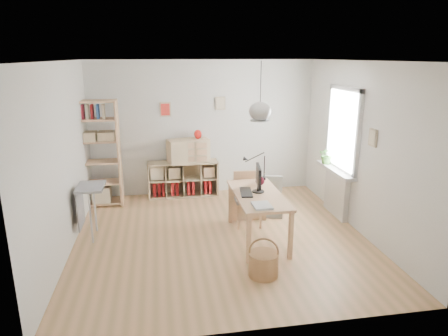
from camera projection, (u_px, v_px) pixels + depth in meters
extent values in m
plane|color=tan|center=(221.00, 237.00, 6.32)|extent=(4.50, 4.50, 0.00)
plane|color=silver|center=(203.00, 128.00, 8.08)|extent=(4.50, 0.00, 4.50)
plane|color=silver|center=(257.00, 210.00, 3.81)|extent=(4.50, 0.00, 4.50)
plane|color=silver|center=(62.00, 161.00, 5.59)|extent=(0.00, 4.50, 4.50)
plane|color=silver|center=(361.00, 149.00, 6.30)|extent=(0.00, 4.50, 4.50)
plane|color=white|center=(220.00, 61.00, 5.58)|extent=(4.50, 4.50, 0.00)
cylinder|color=black|center=(261.00, 86.00, 5.62)|extent=(0.01, 0.01, 0.68)
ellipsoid|color=silver|center=(260.00, 111.00, 5.72)|extent=(0.32, 0.32, 0.27)
cube|color=white|center=(344.00, 130.00, 6.82)|extent=(0.03, 1.00, 1.30)
cube|color=silver|center=(358.00, 136.00, 6.30)|extent=(0.06, 0.08, 1.46)
cube|color=silver|center=(330.00, 125.00, 7.33)|extent=(0.06, 0.08, 1.46)
cube|color=silver|center=(346.00, 89.00, 6.63)|extent=(0.06, 1.16, 0.08)
cube|color=silver|center=(340.00, 168.00, 7.00)|extent=(0.06, 1.16, 0.08)
cube|color=silver|center=(337.00, 193.00, 7.12)|extent=(0.10, 0.80, 0.80)
cube|color=silver|center=(336.00, 170.00, 7.00)|extent=(0.22, 1.20, 0.06)
cube|color=#E1B281|center=(258.00, 195.00, 6.06)|extent=(0.70, 1.50, 0.04)
cube|color=#E1B281|center=(249.00, 239.00, 5.45)|extent=(0.06, 0.06, 0.71)
cube|color=#E1B281|center=(230.00, 203.00, 6.78)|extent=(0.06, 0.06, 0.71)
cube|color=#E1B281|center=(291.00, 236.00, 5.55)|extent=(0.06, 0.06, 0.71)
cube|color=#E1B281|center=(264.00, 201.00, 6.88)|extent=(0.06, 0.06, 0.71)
cube|color=tan|center=(184.00, 195.00, 8.18)|extent=(1.40, 0.38, 0.03)
cube|color=tan|center=(183.00, 163.00, 7.99)|extent=(1.40, 0.38, 0.03)
cube|color=tan|center=(149.00, 181.00, 7.97)|extent=(0.03, 0.38, 0.72)
cube|color=tan|center=(217.00, 177.00, 8.19)|extent=(0.03, 0.38, 0.72)
cube|color=tan|center=(183.00, 176.00, 8.25)|extent=(1.40, 0.02, 0.72)
cube|color=maroon|center=(155.00, 188.00, 8.06)|extent=(0.06, 0.26, 0.30)
cube|color=maroon|center=(159.00, 188.00, 8.07)|extent=(0.05, 0.26, 0.30)
cube|color=maroon|center=(163.00, 188.00, 8.08)|extent=(0.05, 0.26, 0.30)
cube|color=maroon|center=(173.00, 187.00, 8.11)|extent=(0.05, 0.26, 0.30)
cube|color=maroon|center=(177.00, 187.00, 8.13)|extent=(0.05, 0.26, 0.30)
cube|color=maroon|center=(188.00, 186.00, 8.16)|extent=(0.06, 0.26, 0.30)
cube|color=maroon|center=(193.00, 186.00, 8.18)|extent=(0.06, 0.26, 0.30)
cube|color=maroon|center=(205.00, 185.00, 8.22)|extent=(0.06, 0.26, 0.30)
cube|color=maroon|center=(210.00, 185.00, 8.23)|extent=(0.05, 0.26, 0.30)
cube|color=#E1B281|center=(77.00, 155.00, 7.37)|extent=(0.04, 0.38, 2.00)
cube|color=#E1B281|center=(119.00, 153.00, 7.49)|extent=(0.04, 0.38, 2.00)
cube|color=#E1B281|center=(102.00, 202.00, 7.69)|extent=(0.76, 0.38, 0.03)
cube|color=#E1B281|center=(101.00, 182.00, 7.58)|extent=(0.76, 0.38, 0.03)
cube|color=#E1B281|center=(99.00, 162.00, 7.47)|extent=(0.76, 0.38, 0.03)
cube|color=#E1B281|center=(97.00, 141.00, 7.36)|extent=(0.76, 0.38, 0.03)
cube|color=#E1B281|center=(95.00, 119.00, 7.26)|extent=(0.76, 0.38, 0.03)
cube|color=#E1B281|center=(94.00, 101.00, 7.17)|extent=(0.76, 0.38, 0.03)
cube|color=#2B549F|center=(78.00, 112.00, 7.17)|extent=(0.04, 0.18, 0.26)
cube|color=maroon|center=(83.00, 112.00, 7.18)|extent=(0.04, 0.18, 0.26)
cube|color=beige|center=(88.00, 112.00, 7.20)|extent=(0.04, 0.18, 0.26)
cube|color=maroon|center=(92.00, 112.00, 7.21)|extent=(0.04, 0.18, 0.26)
cube|color=#2B549F|center=(98.00, 111.00, 7.23)|extent=(0.04, 0.18, 0.26)
cube|color=beige|center=(104.00, 111.00, 7.24)|extent=(0.04, 0.18, 0.26)
cube|color=gray|center=(90.00, 187.00, 6.11)|extent=(0.40, 0.55, 0.04)
cylinder|color=silver|center=(91.00, 218.00, 6.02)|extent=(0.03, 0.03, 0.82)
cylinder|color=silver|center=(95.00, 207.00, 6.43)|extent=(0.03, 0.03, 0.82)
cube|color=gray|center=(80.00, 208.00, 6.17)|extent=(0.02, 0.50, 0.62)
cube|color=gray|center=(248.00, 198.00, 6.67)|extent=(0.46, 0.46, 0.06)
cube|color=#E1B281|center=(238.00, 217.00, 6.54)|extent=(0.04, 0.04, 0.43)
cube|color=#E1B281|center=(235.00, 209.00, 6.90)|extent=(0.04, 0.04, 0.43)
cube|color=#E1B281|center=(261.00, 216.00, 6.58)|extent=(0.04, 0.04, 0.43)
cube|color=#E1B281|center=(256.00, 208.00, 6.94)|extent=(0.04, 0.04, 0.43)
cube|color=#E1B281|center=(246.00, 182.00, 6.80)|extent=(0.44, 0.06, 0.39)
cylinder|color=#AA774D|center=(263.00, 264.00, 5.17)|extent=(0.39, 0.39, 0.32)
torus|color=#AA774D|center=(264.00, 252.00, 5.12)|extent=(0.38, 0.14, 0.39)
cube|color=silver|center=(265.00, 213.00, 7.24)|extent=(0.70, 0.57, 0.02)
cube|color=silver|center=(249.00, 205.00, 7.23)|extent=(0.13, 0.41, 0.31)
cube|color=silver|center=(282.00, 206.00, 7.17)|extent=(0.13, 0.41, 0.31)
cube|color=silver|center=(265.00, 210.00, 7.01)|extent=(0.59, 0.18, 0.31)
cube|color=silver|center=(266.00, 202.00, 7.39)|extent=(0.59, 0.18, 0.31)
cube|color=silver|center=(266.00, 184.00, 7.48)|extent=(0.64, 0.36, 0.39)
sphere|color=yellow|center=(257.00, 203.00, 7.14)|extent=(0.14, 0.14, 0.14)
sphere|color=#1974B5|center=(271.00, 201.00, 7.22)|extent=(0.14, 0.14, 0.14)
sphere|color=#CB6A19|center=(264.00, 202.00, 7.17)|extent=(0.14, 0.14, 0.14)
sphere|color=#328631|center=(275.00, 204.00, 7.09)|extent=(0.14, 0.14, 0.14)
cylinder|color=black|center=(258.00, 191.00, 6.13)|extent=(0.19, 0.19, 0.02)
cylinder|color=black|center=(258.00, 188.00, 6.12)|extent=(0.04, 0.04, 0.09)
cube|color=black|center=(258.00, 176.00, 6.06)|extent=(0.11, 0.47, 0.31)
cube|color=black|center=(246.00, 192.00, 6.08)|extent=(0.23, 0.47, 0.02)
cylinder|color=black|center=(264.00, 179.00, 6.72)|extent=(0.06, 0.06, 0.04)
cylinder|color=black|center=(264.00, 167.00, 6.67)|extent=(0.02, 0.02, 0.40)
cone|color=black|center=(246.00, 159.00, 6.48)|extent=(0.10, 0.07, 0.09)
sphere|color=#480917|center=(260.00, 181.00, 6.43)|extent=(0.15, 0.15, 0.15)
cube|color=silver|center=(262.00, 206.00, 5.53)|extent=(0.25, 0.31, 0.03)
cube|color=tan|center=(188.00, 150.00, 7.94)|extent=(0.87, 0.55, 0.46)
ellipsoid|color=#AD130E|center=(198.00, 134.00, 7.89)|extent=(0.15, 0.15, 0.18)
imported|color=#316024|center=(327.00, 155.00, 7.27)|extent=(0.36, 0.34, 0.33)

